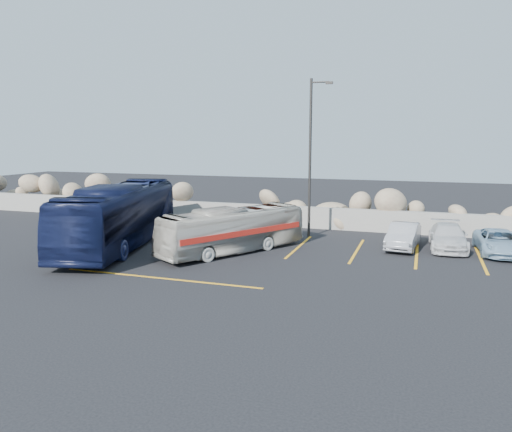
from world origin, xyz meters
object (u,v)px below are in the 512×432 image
(vintage_bus, at_px, (233,230))
(lamppost, at_px, (311,154))
(tour_coach, at_px, (120,216))
(car_c, at_px, (448,237))
(car_b, at_px, (403,236))
(car_d, at_px, (499,242))

(vintage_bus, bearing_deg, lamppost, 91.92)
(tour_coach, relative_size, car_c, 2.69)
(tour_coach, relative_size, car_b, 2.98)
(lamppost, distance_m, tour_coach, 9.91)
(lamppost, height_order, tour_coach, lamppost)
(lamppost, xyz_separation_m, car_b, (4.70, -1.22, -3.71))
(vintage_bus, height_order, car_c, vintage_bus)
(vintage_bus, height_order, tour_coach, tour_coach)
(lamppost, height_order, vintage_bus, lamppost)
(lamppost, distance_m, vintage_bus, 6.14)
(lamppost, relative_size, car_d, 2.09)
(car_c, bearing_deg, car_b, -168.18)
(tour_coach, xyz_separation_m, car_d, (16.81, 3.96, -0.94))
(lamppost, xyz_separation_m, vintage_bus, (-2.52, -4.53, -3.28))
(vintage_bus, distance_m, car_b, 7.96)
(vintage_bus, relative_size, car_d, 1.90)
(car_b, relative_size, car_d, 0.92)
(car_b, relative_size, car_c, 0.90)
(tour_coach, bearing_deg, car_c, 2.92)
(vintage_bus, bearing_deg, car_b, 55.60)
(car_b, height_order, car_c, car_b)
(lamppost, relative_size, car_c, 2.04)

